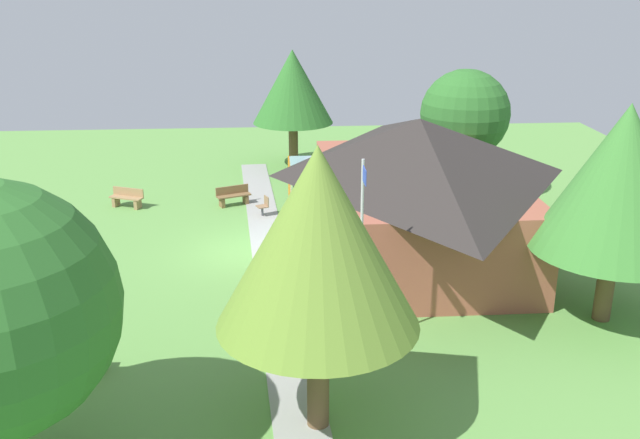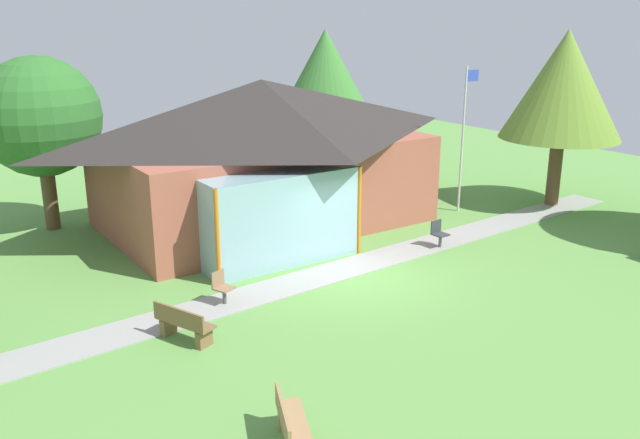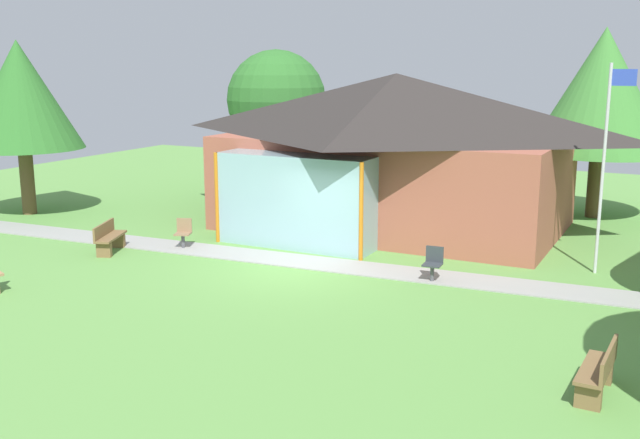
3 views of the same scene
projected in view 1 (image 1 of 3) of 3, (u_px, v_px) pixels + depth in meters
The scene contains 13 objects.
ground_plane at pixel (247, 253), 25.90m from camera, with size 44.00×44.00×0.00m, color #609947.
pavilion at pixel (412, 184), 25.28m from camera, with size 11.43×8.25×4.95m.
footpath at pixel (270, 252), 25.95m from camera, with size 25.00×1.30×0.03m, color #999993.
flagpole at pixel (362, 246), 18.62m from camera, with size 0.64×0.08×5.29m.
bench_front_left at pixel (127, 198), 30.82m from camera, with size 0.99×1.55×0.84m.
bench_lawn_far_right at pixel (73, 359), 18.10m from camera, with size 0.50×1.52×0.84m.
bench_mid_left at pixel (233, 196), 31.09m from camera, with size 0.97×1.56×0.84m.
patio_chair_west at pixel (264, 207), 29.67m from camera, with size 0.57×0.57×0.86m.
patio_chair_lawn_spare at pixel (266, 281), 22.60m from camera, with size 0.47×0.47×0.86m.
tree_east_hedge at pixel (318, 239), 14.64m from camera, with size 4.40×4.40×6.55m.
tree_behind_pavilion_left at pixel (465, 115), 31.05m from camera, with size 3.93×3.93×5.79m.
tree_behind_pavilion_right at pixel (621, 179), 19.62m from camera, with size 4.70×4.70×6.45m.
tree_west_hedge at pixel (293, 87), 36.00m from camera, with size 4.14×4.14×6.05m.
Camera 1 is at (24.13, 0.96, 9.82)m, focal length 39.70 mm.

